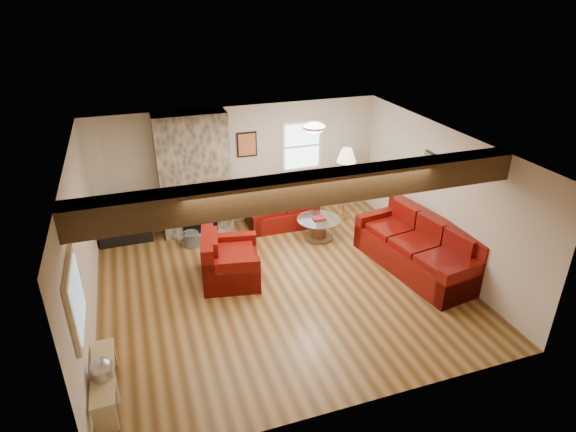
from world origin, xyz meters
name	(u,v)px	position (x,y,z in m)	size (l,w,h in m)	color
room	(281,221)	(0.00, 0.00, 1.25)	(8.00, 8.00, 8.00)	#583817
oak_beam	(311,189)	(0.00, -1.25, 2.31)	(6.00, 0.36, 0.38)	black
chimney_breast	(194,177)	(-1.00, 2.49, 1.22)	(1.40, 0.67, 2.50)	#3D372F
back_window	(302,146)	(1.35, 2.71, 1.55)	(0.90, 0.08, 1.10)	white
hatch_window	(75,299)	(-2.96, -1.50, 1.45)	(0.08, 1.00, 0.90)	tan
ceiling_dome	(314,129)	(0.90, 0.90, 2.44)	(0.40, 0.40, 0.18)	white
artwork_back	(247,145)	(0.15, 2.71, 1.70)	(0.42, 0.06, 0.52)	black
artwork_right	(433,165)	(2.96, 0.30, 1.75)	(0.06, 0.55, 0.42)	black
sofa_three	(417,246)	(2.48, -0.23, 0.47)	(2.42, 1.01, 0.93)	#4E0705
loveseat	(281,208)	(0.73, 2.23, 0.38)	(1.44, 0.83, 0.76)	#4E0705
armchair_red	(231,257)	(-0.75, 0.51, 0.44)	(1.08, 0.95, 0.88)	#4E0705
coffee_table	(319,229)	(1.25, 1.40, 0.22)	(0.89, 0.89, 0.46)	#432815
tv_cabinet	(125,230)	(-2.45, 2.53, 0.25)	(1.01, 0.40, 0.50)	black
television	(122,208)	(-2.45, 2.53, 0.74)	(0.81, 0.11, 0.47)	black
floor_lamp	(346,159)	(2.14, 2.12, 1.36)	(0.41, 0.41, 1.59)	#AC8048
pine_bench	(105,384)	(-2.83, -1.64, 0.22)	(0.28, 1.19, 0.45)	tan
pedal_bin	(104,382)	(-2.82, -1.73, 0.35)	(0.28, 0.28, 0.70)	#B2B2B7
coal_bucket	(191,239)	(-1.24, 1.91, 0.15)	(0.32, 0.32, 0.30)	slate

